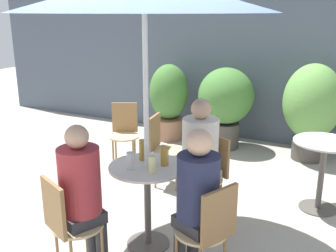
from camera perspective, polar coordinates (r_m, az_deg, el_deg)
ground_plane at (r=3.81m, az=-5.08°, el=-15.89°), size 20.00×20.00×0.00m
storefront_wall at (r=6.37m, az=11.04°, el=11.34°), size 10.00×0.06×3.00m
cafe_table_near at (r=3.45m, az=-3.01°, el=-8.95°), size 0.66×0.66×0.76m
cafe_table_far at (r=4.36m, az=21.57°, el=-4.75°), size 0.63×0.63×0.76m
bistro_chair_0 at (r=3.13m, az=-14.51°, el=-13.06°), size 0.43×0.45×0.86m
bistro_chair_1 at (r=2.97m, az=6.06°, el=-14.39°), size 0.45×0.43×0.86m
bistro_chair_2 at (r=3.93m, az=5.97°, el=-6.35°), size 0.43×0.45×0.86m
bistro_chair_3 at (r=4.65m, az=-0.89°, el=-2.55°), size 0.42×0.40×0.86m
bistro_chair_4 at (r=5.26m, az=-6.35°, el=-0.41°), size 0.44×0.45×0.86m
seated_person_0 at (r=3.09m, az=-12.40°, el=-8.83°), size 0.37×0.38×1.24m
seated_person_1 at (r=2.95m, az=4.20°, el=-9.75°), size 0.38×0.37×1.23m
seated_person_2 at (r=3.75m, az=4.53°, el=-3.79°), size 0.40×0.42×1.26m
beer_glass_0 at (r=3.21m, az=-2.31°, el=-5.60°), size 0.06×0.06×0.14m
beer_glass_1 at (r=3.35m, az=-0.50°, el=-4.44°), size 0.07×0.07×0.16m
beer_glass_2 at (r=3.48m, az=-3.66°, el=-3.49°), size 0.07×0.07×0.18m
beer_glass_3 at (r=3.29m, az=-5.50°, el=-5.05°), size 0.06×0.06×0.15m
potted_plant_0 at (r=6.36m, az=0.13°, el=3.87°), size 0.62×0.62×1.22m
potted_plant_1 at (r=5.95m, az=8.37°, el=3.68°), size 0.83×0.83×1.23m
potted_plant_2 at (r=5.74m, az=20.17°, el=2.78°), size 0.79×0.79×1.36m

